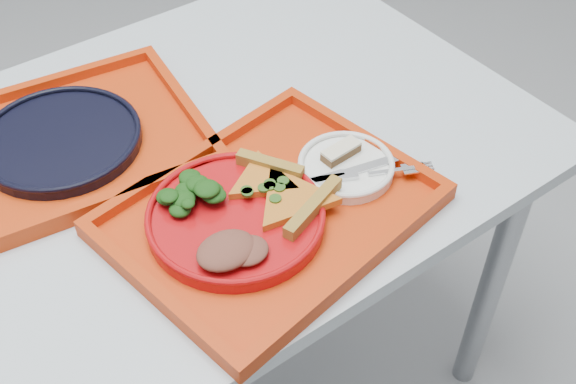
# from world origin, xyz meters

# --- Properties ---
(table) EXTENTS (1.60, 0.80, 0.75)m
(table) POSITION_xyz_m (0.00, 0.00, 0.68)
(table) COLOR silver
(table) RESTS_ON ground
(tray_main) EXTENTS (0.50, 0.42, 0.01)m
(tray_main) POSITION_xyz_m (0.25, -0.20, 0.76)
(tray_main) COLOR #BA2F09
(tray_main) RESTS_ON table
(tray_far) EXTENTS (0.49, 0.41, 0.01)m
(tray_far) POSITION_xyz_m (0.06, 0.12, 0.76)
(tray_far) COLOR #BA2F09
(tray_far) RESTS_ON table
(dinner_plate) EXTENTS (0.26, 0.26, 0.02)m
(dinner_plate) POSITION_xyz_m (0.20, -0.19, 0.77)
(dinner_plate) COLOR #AD0B0E
(dinner_plate) RESTS_ON tray_main
(side_plate) EXTENTS (0.15, 0.15, 0.01)m
(side_plate) POSITION_xyz_m (0.40, -0.20, 0.77)
(side_plate) COLOR white
(side_plate) RESTS_ON tray_main
(navy_plate) EXTENTS (0.26, 0.26, 0.02)m
(navy_plate) POSITION_xyz_m (0.06, 0.12, 0.77)
(navy_plate) COLOR black
(navy_plate) RESTS_ON tray_far
(pizza_slice_a) EXTENTS (0.17, 0.18, 0.02)m
(pizza_slice_a) POSITION_xyz_m (0.28, -0.22, 0.79)
(pizza_slice_a) COLOR orange
(pizza_slice_a) RESTS_ON dinner_plate
(pizza_slice_b) EXTENTS (0.16, 0.15, 0.02)m
(pizza_slice_b) POSITION_xyz_m (0.26, -0.16, 0.79)
(pizza_slice_b) COLOR orange
(pizza_slice_b) RESTS_ON dinner_plate
(salad_heap) EXTENTS (0.09, 0.08, 0.04)m
(salad_heap) POSITION_xyz_m (0.15, -0.12, 0.80)
(salad_heap) COLOR black
(salad_heap) RESTS_ON dinner_plate
(meat_portion) EXTENTS (0.09, 0.07, 0.03)m
(meat_portion) POSITION_xyz_m (0.14, -0.25, 0.79)
(meat_portion) COLOR brown
(meat_portion) RESTS_ON dinner_plate
(dessert_bar) EXTENTS (0.07, 0.03, 0.02)m
(dessert_bar) POSITION_xyz_m (0.40, -0.18, 0.79)
(dessert_bar) COLOR #452E17
(dessert_bar) RESTS_ON side_plate
(knife) EXTENTS (0.18, 0.06, 0.01)m
(knife) POSITION_xyz_m (0.39, -0.22, 0.78)
(knife) COLOR silver
(knife) RESTS_ON side_plate
(fork) EXTENTS (0.18, 0.10, 0.01)m
(fork) POSITION_xyz_m (0.41, -0.24, 0.78)
(fork) COLOR silver
(fork) RESTS_ON side_plate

